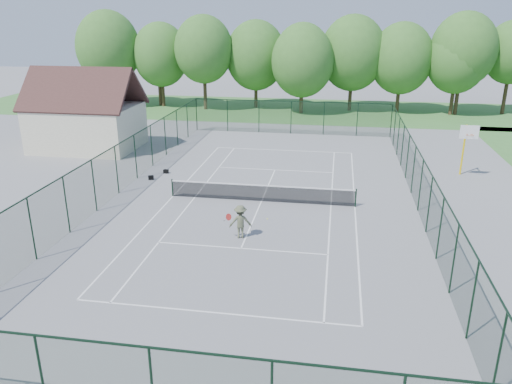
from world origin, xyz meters
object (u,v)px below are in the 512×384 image
tennis_player (240,222)px  basketball_goal (467,140)px  tennis_net (261,192)px  sports_bag_a (151,178)px

tennis_player → basketball_goal: bearing=42.8°
tennis_net → tennis_player: tennis_player is taller
basketball_goal → sports_bag_a: (-20.81, -4.08, -2.43)m
tennis_net → sports_bag_a: size_ratio=32.04×
tennis_net → basketball_goal: (12.84, 6.95, 1.99)m
tennis_net → tennis_player: 5.19m
basketball_goal → tennis_net: bearing=-151.6°
sports_bag_a → tennis_player: 11.17m
basketball_goal → tennis_player: (-13.10, -12.13, -1.71)m
basketball_goal → tennis_player: bearing=-137.2°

